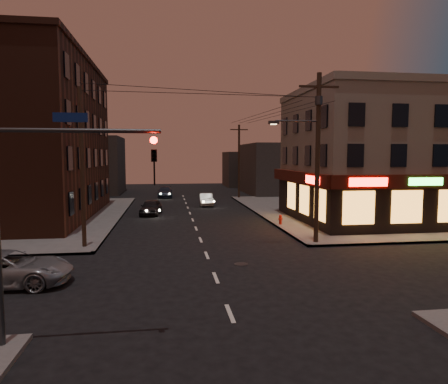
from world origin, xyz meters
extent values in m
plane|color=black|center=(0.00, 0.00, 0.00)|extent=(120.00, 120.00, 0.00)
cube|color=#514F4C|center=(18.00, 19.00, 0.07)|extent=(24.00, 28.00, 0.15)
cube|color=gray|center=(16.00, 13.50, 5.15)|extent=(15.00, 12.00, 10.00)
cube|color=gray|center=(16.00, 13.50, 10.40)|extent=(15.20, 12.20, 0.50)
cube|color=black|center=(16.00, 7.55, 1.85)|extent=(15.12, 0.25, 3.40)
cube|color=black|center=(8.55, 13.50, 1.85)|extent=(0.25, 12.12, 3.40)
cube|color=#44130A|center=(16.00, 7.25, 3.65)|extent=(15.60, 0.50, 0.90)
cube|color=#44130A|center=(8.25, 13.50, 3.65)|extent=(0.50, 12.60, 0.90)
cube|color=#FF140C|center=(10.70, 6.98, 3.65)|extent=(2.60, 0.06, 0.55)
cube|color=#26FF3F|center=(14.70, 6.98, 3.65)|extent=(2.40, 0.06, 0.50)
cube|color=#FF140C|center=(7.98, 9.70, 3.65)|extent=(0.06, 2.60, 0.55)
cube|color=orange|center=(15.40, 7.40, 1.95)|extent=(12.40, 0.08, 2.20)
cube|color=orange|center=(8.40, 12.50, 1.95)|extent=(0.08, 8.40, 2.20)
cube|color=#442215|center=(-14.50, 19.00, 6.65)|extent=(12.00, 20.00, 13.00)
cube|color=#3F3D3A|center=(14.00, 38.00, 3.50)|extent=(10.00, 12.00, 7.00)
cube|color=#3F3D3A|center=(-13.00, 42.00, 4.00)|extent=(9.00, 10.00, 8.00)
cube|color=#3F3D3A|center=(12.00, 52.00, 3.00)|extent=(8.00, 8.00, 6.00)
cylinder|color=#382619|center=(6.80, 5.80, 5.15)|extent=(0.28, 0.28, 10.00)
cube|color=#382619|center=(6.80, 5.80, 9.35)|extent=(2.40, 0.12, 0.12)
cylinder|color=#333538|center=(6.80, 5.80, 8.55)|extent=(0.44, 0.44, 0.50)
cylinder|color=#333538|center=(5.50, 5.80, 7.35)|extent=(2.60, 0.10, 0.10)
cube|color=#333538|center=(4.10, 5.80, 7.25)|extent=(0.60, 0.25, 0.18)
cube|color=#FFD88C|center=(4.10, 5.80, 7.15)|extent=(0.35, 0.15, 0.04)
cylinder|color=#382619|center=(6.80, 32.00, 4.65)|extent=(0.26, 0.26, 9.00)
cylinder|color=#382619|center=(-6.80, 6.50, 4.65)|extent=(0.24, 0.24, 9.00)
cylinder|color=#333538|center=(-4.40, -5.60, 6.00)|extent=(4.40, 0.12, 0.12)
imported|color=black|center=(-2.40, -5.60, 5.50)|extent=(0.16, 0.20, 1.00)
sphere|color=#FF0C05|center=(-2.40, -5.72, 5.75)|extent=(0.20, 0.20, 0.20)
cube|color=navy|center=(-4.60, -5.60, 6.35)|extent=(0.90, 0.05, 0.25)
imported|color=gray|center=(-8.61, 0.16, 0.72)|extent=(5.24, 2.56, 1.43)
imported|color=black|center=(-3.54, 19.51, 0.70)|extent=(2.14, 4.26, 1.39)
imported|color=slate|center=(2.05, 25.56, 0.65)|extent=(1.55, 4.02, 1.31)
imported|color=#1A2434|center=(-2.37, 35.00, 0.67)|extent=(1.91, 4.62, 1.34)
cylinder|color=#9E170E|center=(6.40, 12.06, 0.45)|extent=(0.25, 0.25, 0.60)
sphere|color=#9E170E|center=(6.40, 12.06, 0.78)|extent=(0.24, 0.24, 0.24)
cylinder|color=#9E170E|center=(6.40, 12.06, 0.57)|extent=(0.33, 0.17, 0.12)
cylinder|color=#9E170E|center=(6.40, 12.06, 0.57)|extent=(0.17, 0.33, 0.12)
camera|label=1|loc=(-2.04, -16.91, 5.32)|focal=32.00mm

